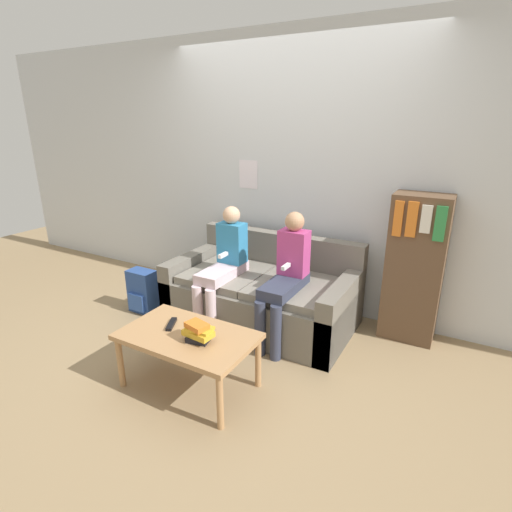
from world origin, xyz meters
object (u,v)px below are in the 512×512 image
at_px(person_right, 286,274).
at_px(couch, 263,294).
at_px(coffee_table, 188,340).
at_px(tv_remote, 171,324).
at_px(person_left, 224,263).
at_px(backpack, 142,291).
at_px(bookshelf, 414,269).

bearing_deg(person_right, couch, 147.45).
bearing_deg(coffee_table, person_right, 71.40).
height_order(person_right, tv_remote, person_right).
distance_m(couch, tv_remote, 1.11).
bearing_deg(tv_remote, coffee_table, -38.36).
relative_size(coffee_table, person_left, 0.86).
relative_size(person_left, person_right, 0.98).
xyz_separation_m(couch, person_left, (-0.29, -0.21, 0.33)).
bearing_deg(backpack, person_right, 8.05).
height_order(coffee_table, person_left, person_left).
bearing_deg(backpack, coffee_table, -31.93).
bearing_deg(backpack, tv_remote, -34.82).
height_order(bookshelf, backpack, bookshelf).
distance_m(person_left, bookshelf, 1.63).
distance_m(coffee_table, tv_remote, 0.19).
bearing_deg(couch, person_left, -144.10).
relative_size(person_right, bookshelf, 0.87).
bearing_deg(person_left, backpack, -166.41).
bearing_deg(person_left, couch, 35.90).
distance_m(coffee_table, person_left, 0.99).
height_order(couch, person_left, person_left).
relative_size(person_left, bookshelf, 0.86).
bearing_deg(couch, person_right, -32.55).
xyz_separation_m(coffee_table, backpack, (-1.14, 0.71, -0.16)).
bearing_deg(person_left, coffee_table, -71.39).
xyz_separation_m(couch, bookshelf, (1.23, 0.36, 0.37)).
height_order(couch, person_right, person_right).
height_order(coffee_table, person_right, person_right).
xyz_separation_m(couch, backpack, (-1.12, -0.41, -0.06)).
height_order(person_right, bookshelf, bookshelf).
xyz_separation_m(coffee_table, person_right, (0.31, 0.92, 0.23)).
xyz_separation_m(person_left, person_right, (0.61, 0.00, 0.01)).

